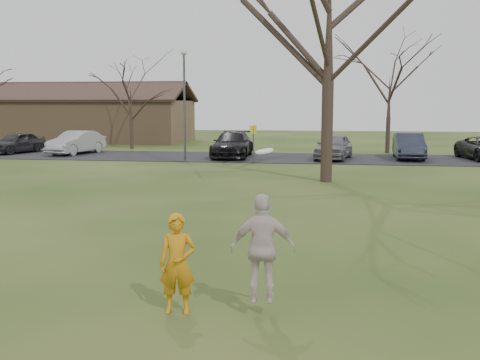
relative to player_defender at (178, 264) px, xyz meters
name	(u,v)px	position (x,y,z in m)	size (l,w,h in m)	color
ground	(204,300)	(0.29, 0.59, -0.79)	(120.00, 120.00, 0.00)	#1E380F
parking_strip	(293,158)	(0.29, 25.59, -0.77)	(62.00, 6.50, 0.04)	black
player_defender	(178,264)	(0.00, 0.00, 0.00)	(0.58, 0.38, 1.58)	orange
car_0	(17,142)	(-17.80, 26.06, -0.06)	(1.64, 4.08, 1.39)	#29282B
car_1	(76,142)	(-13.66, 26.04, -0.01)	(1.56, 4.47, 1.47)	#A3A2A8
car_3	(232,145)	(-3.34, 25.36, 0.01)	(2.14, 5.27, 1.53)	black
car_4	(334,146)	(2.71, 25.06, -0.01)	(1.75, 4.36, 1.49)	slate
car_5	(409,146)	(7.07, 25.90, 0.00)	(1.58, 4.54, 1.50)	#272D3B
catching_play	(263,248)	(1.34, 0.02, 0.30)	(1.02, 0.51, 2.38)	beige
building	(73,119)	(-19.71, 38.59, 1.14)	(20.60, 8.50, 5.14)	#8C6D4C
lamp_post	(184,91)	(-5.71, 23.09, 3.18)	(0.34, 0.34, 6.27)	#47474C
sign_yellow	(253,137)	(-1.71, 22.59, 0.66)	(0.35, 0.35, 2.08)	#47474C
big_tree	(329,11)	(2.29, 15.59, 6.21)	(9.00, 9.00, 14.00)	#352821
small_tree_row	(364,94)	(4.67, 30.65, 3.10)	(55.00, 5.90, 8.50)	#352821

